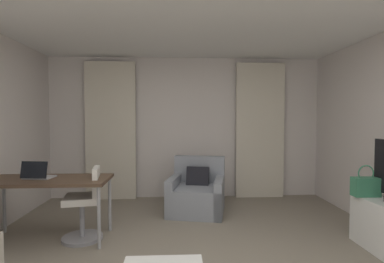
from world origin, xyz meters
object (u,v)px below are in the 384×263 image
at_px(desk, 48,184).
at_px(laptop, 38,175).
at_px(armchair, 197,194).
at_px(desk_chair, 85,207).
at_px(handbag_primary, 366,186).

distance_m(desk, laptop, 0.16).
height_order(armchair, laptop, laptop).
xyz_separation_m(desk_chair, handbag_primary, (3.33, -0.30, 0.29)).
xyz_separation_m(desk, laptop, (-0.12, 0.01, 0.11)).
bearing_deg(laptop, desk, -4.45).
bearing_deg(desk_chair, desk, -178.61).
bearing_deg(desk_chair, laptop, -179.87).
bearing_deg(handbag_primary, desk, 175.67).
height_order(armchair, handbag_primary, handbag_primary).
bearing_deg(desk, desk_chair, 1.39).
height_order(desk, handbag_primary, handbag_primary).
xyz_separation_m(laptop, handbag_primary, (3.88, -0.29, -0.11)).
relative_size(laptop, handbag_primary, 0.95).
distance_m(desk_chair, handbag_primary, 3.35).
height_order(armchair, desk, armchair).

